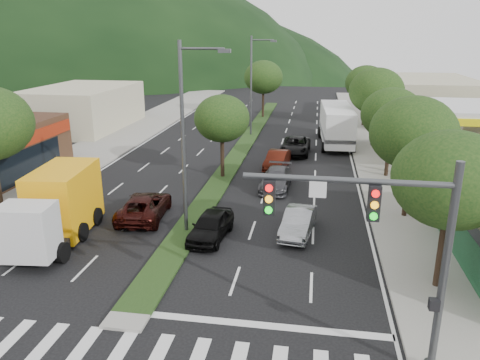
% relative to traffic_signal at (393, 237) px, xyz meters
% --- Properties ---
extents(ground, '(160.00, 160.00, 0.00)m').
position_rel_traffic_signal_xyz_m(ground, '(-9.03, 1.54, -4.65)').
color(ground, black).
rests_on(ground, ground).
extents(sidewalk_right, '(5.00, 90.00, 0.15)m').
position_rel_traffic_signal_xyz_m(sidewalk_right, '(3.47, 26.54, -4.57)').
color(sidewalk_right, gray).
rests_on(sidewalk_right, ground).
extents(sidewalk_left, '(6.00, 90.00, 0.15)m').
position_rel_traffic_signal_xyz_m(sidewalk_left, '(-22.03, 26.54, -4.57)').
color(sidewalk_left, gray).
rests_on(sidewalk_left, ground).
extents(median, '(1.60, 56.00, 0.12)m').
position_rel_traffic_signal_xyz_m(median, '(-9.03, 29.54, -4.59)').
color(median, '#1C3112').
rests_on(median, ground).
extents(crosswalk, '(19.00, 2.20, 0.01)m').
position_rel_traffic_signal_xyz_m(crosswalk, '(-9.03, -0.46, -4.64)').
color(crosswalk, silver).
rests_on(crosswalk, ground).
extents(traffic_signal, '(6.12, 0.40, 7.00)m').
position_rel_traffic_signal_xyz_m(traffic_signal, '(0.00, 0.00, 0.00)').
color(traffic_signal, '#47494C').
rests_on(traffic_signal, ground).
extents(bldg_left_far, '(9.00, 14.00, 4.60)m').
position_rel_traffic_signal_xyz_m(bldg_left_far, '(-28.03, 35.54, -2.35)').
color(bldg_left_far, beige).
rests_on(bldg_left_far, ground).
extents(bldg_right_far, '(10.00, 16.00, 5.20)m').
position_rel_traffic_signal_xyz_m(bldg_right_far, '(10.47, 45.54, -2.05)').
color(bldg_right_far, beige).
rests_on(bldg_right_far, ground).
extents(hill_far, '(176.00, 132.00, 82.00)m').
position_rel_traffic_signal_xyz_m(hill_far, '(-89.03, 111.54, -4.65)').
color(hill_far, black).
rests_on(hill_far, ground).
extents(tree_r_a, '(4.60, 4.60, 6.63)m').
position_rel_traffic_signal_xyz_m(tree_r_a, '(2.97, 5.54, 0.17)').
color(tree_r_a, black).
rests_on(tree_r_a, sidewalk_right).
extents(tree_r_b, '(4.80, 4.80, 6.94)m').
position_rel_traffic_signal_xyz_m(tree_r_b, '(2.97, 13.54, 0.39)').
color(tree_r_b, black).
rests_on(tree_r_b, sidewalk_right).
extents(tree_r_c, '(4.40, 4.40, 6.48)m').
position_rel_traffic_signal_xyz_m(tree_r_c, '(2.97, 21.54, 0.10)').
color(tree_r_c, black).
rests_on(tree_r_c, sidewalk_right).
extents(tree_r_d, '(5.00, 5.00, 7.17)m').
position_rel_traffic_signal_xyz_m(tree_r_d, '(2.97, 31.54, 0.54)').
color(tree_r_d, black).
rests_on(tree_r_d, sidewalk_right).
extents(tree_r_e, '(4.60, 4.60, 6.71)m').
position_rel_traffic_signal_xyz_m(tree_r_e, '(2.97, 41.54, 0.25)').
color(tree_r_e, black).
rests_on(tree_r_e, sidewalk_right).
extents(tree_med_near, '(4.00, 4.00, 6.02)m').
position_rel_traffic_signal_xyz_m(tree_med_near, '(-9.03, 19.54, -0.22)').
color(tree_med_near, black).
rests_on(tree_med_near, median).
extents(tree_med_far, '(4.80, 4.80, 6.94)m').
position_rel_traffic_signal_xyz_m(tree_med_far, '(-9.03, 45.54, 0.36)').
color(tree_med_far, black).
rests_on(tree_med_far, median).
extents(streetlight_near, '(2.60, 0.25, 10.00)m').
position_rel_traffic_signal_xyz_m(streetlight_near, '(-8.82, 9.54, 0.94)').
color(streetlight_near, '#47494C').
rests_on(streetlight_near, ground).
extents(streetlight_mid, '(2.60, 0.25, 10.00)m').
position_rel_traffic_signal_xyz_m(streetlight_mid, '(-8.82, 34.54, 0.94)').
color(streetlight_mid, '#47494C').
rests_on(streetlight_mid, ground).
extents(sedan_silver, '(1.97, 4.29, 1.36)m').
position_rel_traffic_signal_xyz_m(sedan_silver, '(-3.04, 10.20, -3.96)').
color(sedan_silver, gray).
rests_on(sedan_silver, ground).
extents(suv_maroon, '(2.83, 5.35, 1.43)m').
position_rel_traffic_signal_xyz_m(suv_maroon, '(-11.95, 11.09, -3.93)').
color(suv_maroon, black).
rests_on(suv_maroon, ground).
extents(car_queue_a, '(2.06, 4.29, 1.41)m').
position_rel_traffic_signal_xyz_m(car_queue_a, '(-7.53, 8.94, -3.94)').
color(car_queue_a, black).
rests_on(car_queue_a, ground).
extents(car_queue_b, '(2.14, 4.82, 1.37)m').
position_rel_traffic_signal_xyz_m(car_queue_b, '(-4.89, 17.63, -3.96)').
color(car_queue_b, '#48484D').
rests_on(car_queue_b, ground).
extents(car_queue_c, '(1.98, 4.38, 1.40)m').
position_rel_traffic_signal_xyz_m(car_queue_c, '(-5.24, 22.63, -3.95)').
color(car_queue_c, '#43140B').
rests_on(car_queue_c, ground).
extents(car_queue_d, '(2.59, 5.27, 1.44)m').
position_rel_traffic_signal_xyz_m(car_queue_d, '(-4.03, 27.63, -3.93)').
color(car_queue_d, black).
rests_on(car_queue_d, ground).
extents(box_truck, '(3.41, 7.42, 3.55)m').
position_rel_traffic_signal_xyz_m(box_truck, '(-15.34, 7.73, -2.97)').
color(box_truck, silver).
rests_on(box_truck, ground).
extents(motorhome, '(3.39, 9.56, 3.62)m').
position_rel_traffic_signal_xyz_m(motorhome, '(-0.42, 31.95, -2.72)').
color(motorhome, white).
rests_on(motorhome, ground).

